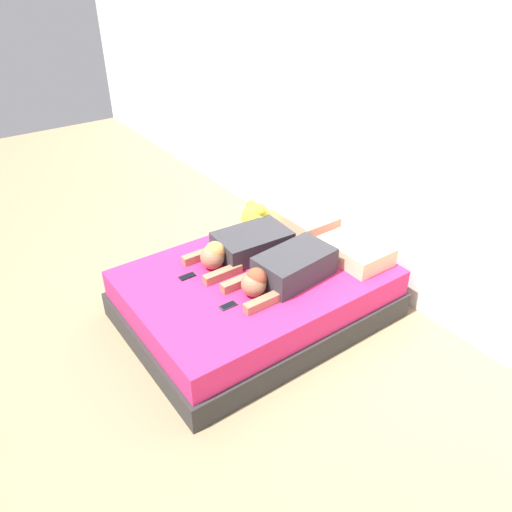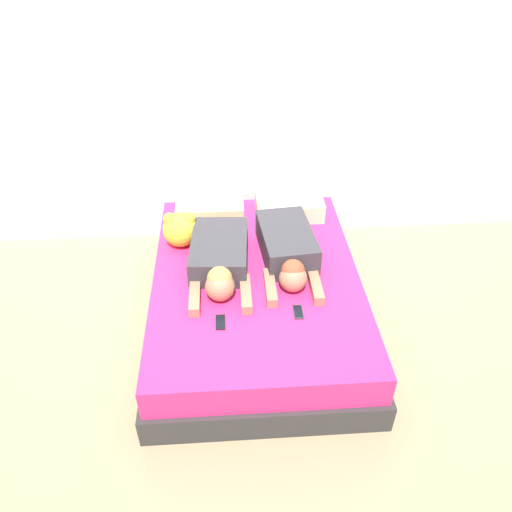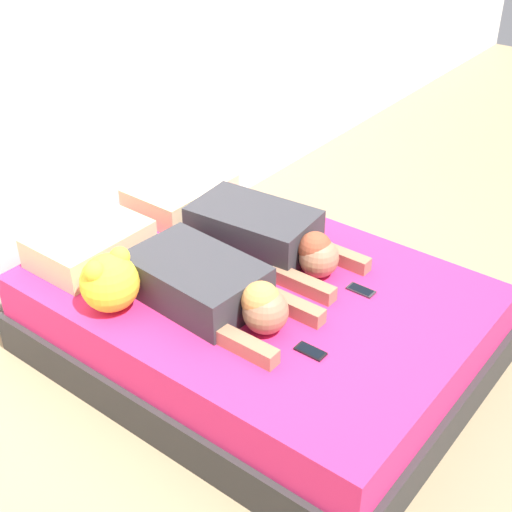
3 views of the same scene
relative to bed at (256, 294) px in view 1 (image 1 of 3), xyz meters
The scene contains 10 objects.
ground_plane 0.22m from the bed, ahead, with size 12.00×12.00×0.00m, color #9E8460.
wall_back 1.61m from the bed, 90.00° to the left, with size 12.00×0.06×2.60m.
bed is the anchor object (origin of this frame).
pillow_head_left 0.90m from the bed, 112.65° to the left, with size 0.54×0.40×0.16m.
pillow_head_right 0.90m from the bed, 67.35° to the left, with size 0.54×0.40×0.16m.
person_left 0.41m from the bed, 169.88° to the left, with size 0.44×0.89×0.23m.
person_right 0.42m from the bed, 25.01° to the left, with size 0.42×0.90×0.22m.
cell_phone_left 0.60m from the bed, 118.01° to the right, with size 0.06×0.13×0.01m.
cell_phone_right 0.54m from the bed, 60.07° to the right, with size 0.06×0.13×0.01m.
plush_toy 0.76m from the bed, 144.40° to the left, with size 0.26×0.26×0.28m.
Camera 1 is at (2.70, -1.94, 2.71)m, focal length 35.00 mm.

